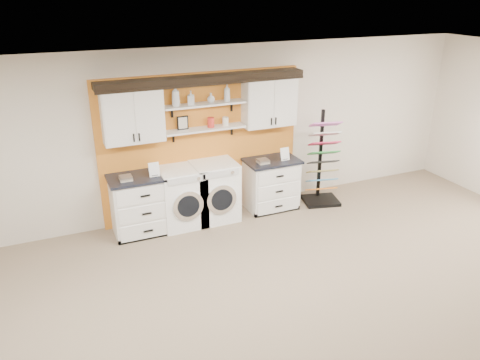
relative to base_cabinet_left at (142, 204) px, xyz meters
name	(u,v)px	position (x,y,z in m)	size (l,w,h in m)	color
ceiling	(357,99)	(1.13, -3.64, 2.32)	(10.00, 10.00, 0.00)	white
wall_back	(201,133)	(1.13, 0.36, 0.92)	(10.00, 10.00, 0.00)	beige
accent_panel	(202,145)	(1.13, 0.32, 0.72)	(3.40, 0.07, 2.40)	orange
upper_cabinet_left	(132,115)	(0.00, 0.15, 1.40)	(0.90, 0.35, 0.84)	white
upper_cabinet_right	(269,101)	(2.26, 0.15, 1.40)	(0.90, 0.35, 0.84)	white
shelf_lower	(205,129)	(1.13, 0.16, 1.05)	(1.32, 0.28, 0.03)	white
shelf_upper	(204,104)	(1.13, 0.16, 1.45)	(1.32, 0.28, 0.03)	white
crown_molding	(203,78)	(1.13, 0.17, 1.85)	(3.30, 0.41, 0.13)	black
picture_frame	(183,123)	(0.78, 0.21, 1.18)	(0.18, 0.02, 0.22)	black
canister_red	(211,122)	(1.23, 0.16, 1.15)	(0.11, 0.11, 0.16)	red
canister_cream	(225,121)	(1.48, 0.16, 1.14)	(0.10, 0.10, 0.14)	silver
base_cabinet_left	(142,204)	(0.00, 0.00, 0.00)	(0.98, 0.66, 0.96)	white
base_cabinet_right	(271,184)	(2.26, 0.00, -0.03)	(0.92, 0.66, 0.90)	white
washer	(182,197)	(0.65, 0.00, 0.01)	(0.70, 0.71, 0.98)	white
dryer	(214,191)	(1.21, 0.00, 0.02)	(0.71, 0.71, 0.99)	white
sample_rack	(322,174)	(3.20, -0.15, 0.05)	(0.71, 0.64, 1.67)	black
soap_bottle_a	(176,96)	(0.67, 0.16, 1.63)	(0.12, 0.12, 0.32)	silver
soap_bottle_b	(191,98)	(0.92, 0.16, 1.57)	(0.10, 0.10, 0.22)	silver
soap_bottle_c	(211,98)	(1.24, 0.16, 1.54)	(0.12, 0.12, 0.15)	silver
soap_bottle_d	(227,92)	(1.51, 0.16, 1.60)	(0.11, 0.11, 0.27)	silver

